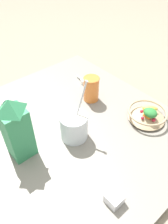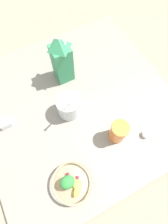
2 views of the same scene
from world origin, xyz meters
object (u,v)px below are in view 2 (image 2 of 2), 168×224
(fruit_bowl, at_px, (73,183))
(milk_carton, at_px, (62,60))
(spice_jar, at_px, (5,123))
(drinking_cup, at_px, (118,132))
(yogurt_tub, at_px, (69,106))

(fruit_bowl, height_order, milk_carton, milk_carton)
(spice_jar, bearing_deg, drinking_cup, -124.24)
(yogurt_tub, bearing_deg, milk_carton, -18.41)
(spice_jar, bearing_deg, yogurt_tub, -104.96)
(milk_carton, height_order, yogurt_tub, milk_carton)
(drinking_cup, height_order, spice_jar, drinking_cup)
(yogurt_tub, bearing_deg, spice_jar, 75.04)
(yogurt_tub, distance_m, drinking_cup, 0.28)
(drinking_cup, xyz_separation_m, spice_jar, (0.32, 0.48, -0.05))
(fruit_bowl, relative_size, milk_carton, 0.66)
(yogurt_tub, xyz_separation_m, drinking_cup, (-0.24, -0.15, 0.00))
(milk_carton, bearing_deg, drinking_cup, -170.51)
(milk_carton, xyz_separation_m, yogurt_tub, (-0.22, 0.07, -0.07))
(drinking_cup, bearing_deg, milk_carton, 9.49)
(spice_jar, bearing_deg, fruit_bowl, -156.65)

